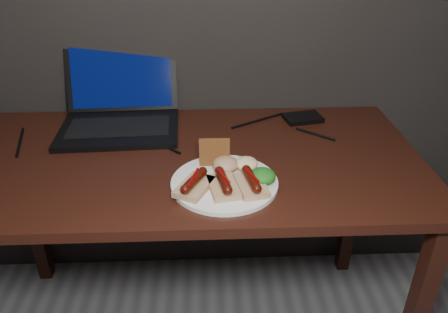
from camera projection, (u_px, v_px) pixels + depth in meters
desk at (188, 181)px, 1.35m from camera, size 1.40×0.70×0.75m
laptop at (120, 110)px, 1.48m from camera, size 0.40×0.37×0.25m
hard_drive at (303, 118)px, 1.53m from camera, size 0.14×0.11×0.02m
desk_cables at (184, 134)px, 1.43m from camera, size 1.03×0.29×0.01m
plate at (224, 183)px, 1.17m from camera, size 0.34×0.34×0.01m
bread_sausage_left at (194, 184)px, 1.12m from camera, size 0.11×0.13×0.04m
bread_sausage_center at (223, 184)px, 1.12m from camera, size 0.09×0.13×0.04m
bread_sausage_right at (251, 183)px, 1.12m from camera, size 0.09×0.13×0.04m
crispbread at (214, 152)px, 1.21m from camera, size 0.08×0.01×0.08m
salad_greens at (263, 176)px, 1.15m from camera, size 0.07×0.07×0.04m
salsa_mound at (226, 164)px, 1.20m from camera, size 0.07×0.07×0.04m
coleslaw_mound at (246, 164)px, 1.21m from camera, size 0.06×0.06×0.04m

